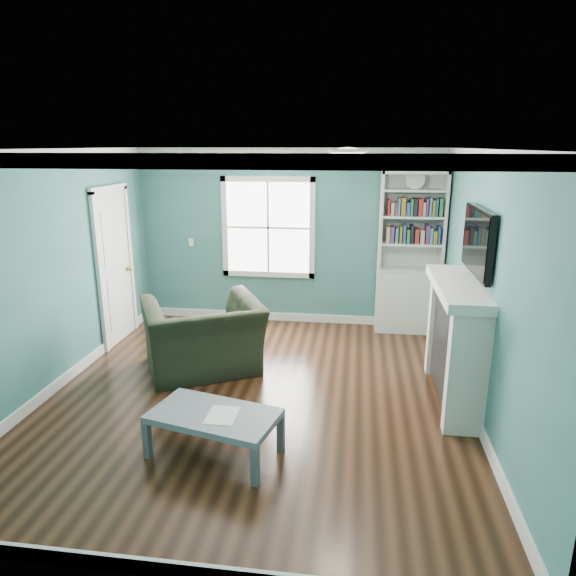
# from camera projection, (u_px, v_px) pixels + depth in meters

# --- Properties ---
(floor) EXTENTS (5.00, 5.00, 0.00)m
(floor) POSITION_uv_depth(u_px,v_px,m) (257.00, 395.00, 5.61)
(floor) COLOR black
(floor) RESTS_ON ground
(room_walls) EXTENTS (5.00, 5.00, 5.00)m
(room_walls) POSITION_uv_depth(u_px,v_px,m) (255.00, 253.00, 5.18)
(room_walls) COLOR #356A68
(room_walls) RESTS_ON ground
(trim) EXTENTS (4.50, 5.00, 2.60)m
(trim) POSITION_uv_depth(u_px,v_px,m) (255.00, 286.00, 5.28)
(trim) COLOR white
(trim) RESTS_ON ground
(window) EXTENTS (1.40, 0.06, 1.50)m
(window) POSITION_uv_depth(u_px,v_px,m) (268.00, 228.00, 7.63)
(window) COLOR white
(window) RESTS_ON room_walls
(bookshelf) EXTENTS (0.90, 0.35, 2.31)m
(bookshelf) POSITION_uv_depth(u_px,v_px,m) (409.00, 269.00, 7.32)
(bookshelf) COLOR silver
(bookshelf) RESTS_ON ground
(fireplace) EXTENTS (0.44, 1.58, 1.30)m
(fireplace) POSITION_uv_depth(u_px,v_px,m) (455.00, 344.00, 5.36)
(fireplace) COLOR black
(fireplace) RESTS_ON ground
(tv) EXTENTS (0.06, 1.10, 0.65)m
(tv) POSITION_uv_depth(u_px,v_px,m) (478.00, 241.00, 5.05)
(tv) COLOR black
(tv) RESTS_ON fireplace
(door) EXTENTS (0.12, 0.98, 2.17)m
(door) POSITION_uv_depth(u_px,v_px,m) (115.00, 265.00, 6.95)
(door) COLOR silver
(door) RESTS_ON ground
(ceiling_fixture) EXTENTS (0.38, 0.38, 0.15)m
(ceiling_fixture) POSITION_uv_depth(u_px,v_px,m) (348.00, 155.00, 4.90)
(ceiling_fixture) COLOR white
(ceiling_fixture) RESTS_ON room_walls
(light_switch) EXTENTS (0.08, 0.01, 0.12)m
(light_switch) POSITION_uv_depth(u_px,v_px,m) (191.00, 242.00, 7.85)
(light_switch) COLOR white
(light_switch) RESTS_ON room_walls
(recliner) EXTENTS (1.58, 1.39, 1.16)m
(recliner) POSITION_uv_depth(u_px,v_px,m) (202.00, 325.00, 6.09)
(recliner) COLOR black
(recliner) RESTS_ON ground
(coffee_table) EXTENTS (1.20, 0.84, 0.40)m
(coffee_table) POSITION_uv_depth(u_px,v_px,m) (214.00, 418.00, 4.46)
(coffee_table) COLOR #4C525B
(coffee_table) RESTS_ON ground
(paper_sheet) EXTENTS (0.25, 0.32, 0.00)m
(paper_sheet) POSITION_uv_depth(u_px,v_px,m) (222.00, 415.00, 4.40)
(paper_sheet) COLOR white
(paper_sheet) RESTS_ON coffee_table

